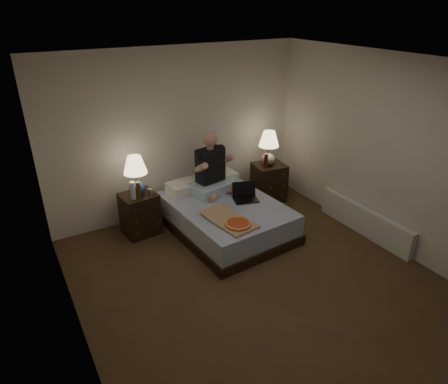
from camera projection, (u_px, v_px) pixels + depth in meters
floor at (262, 285)px, 4.72m from camera, size 4.00×4.50×0.00m
ceiling at (274, 67)px, 3.63m from camera, size 4.00×4.50×0.00m
wall_back at (178, 134)px, 5.93m from camera, size 4.00×0.00×2.50m
wall_left at (69, 243)px, 3.28m from camera, size 0.00×4.50×2.50m
wall_right at (395, 156)px, 5.08m from camera, size 0.00×4.50×2.50m
bed at (226, 217)px, 5.74m from camera, size 1.45×1.86×0.44m
nightstand_left at (140, 214)px, 5.66m from camera, size 0.51×0.47×0.61m
nightstand_right at (269, 182)px, 6.62m from camera, size 0.53×0.49×0.63m
lamp_left at (136, 176)px, 5.42m from camera, size 0.36×0.36×0.56m
lamp_right at (269, 148)px, 6.35m from camera, size 0.37×0.37×0.56m
water_bottle at (133, 191)px, 5.35m from camera, size 0.07×0.07×0.25m
soda_can at (150, 192)px, 5.48m from camera, size 0.07×0.07×0.10m
beer_bottle_left at (138, 190)px, 5.39m from camera, size 0.06×0.06×0.23m
beer_bottle_right at (266, 161)px, 6.32m from camera, size 0.06×0.06×0.23m
person at (212, 163)px, 5.78m from camera, size 0.75×0.63×0.93m
laptop at (246, 193)px, 5.68m from camera, size 0.41×0.37×0.24m
pizza_box at (238, 224)px, 5.05m from camera, size 0.52×0.82×0.08m
radiator at (364, 221)px, 5.69m from camera, size 0.10×1.60×0.40m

